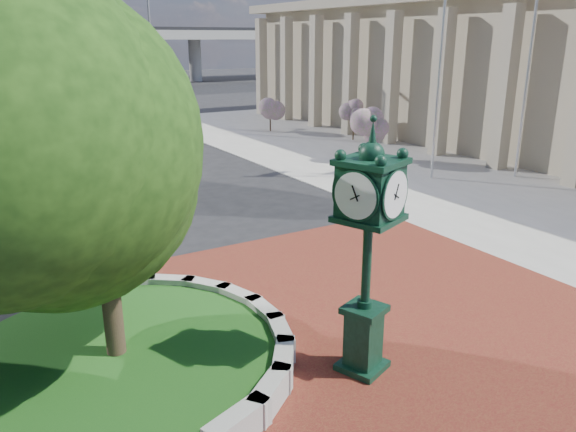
% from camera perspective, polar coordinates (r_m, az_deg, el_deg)
% --- Properties ---
extents(ground, '(200.00, 200.00, 0.00)m').
position_cam_1_polar(ground, '(13.51, 4.35, -9.36)').
color(ground, black).
rests_on(ground, ground).
extents(plaza, '(12.00, 12.00, 0.04)m').
position_cam_1_polar(plaza, '(12.79, 6.98, -10.98)').
color(plaza, maroon).
rests_on(plaza, ground).
extents(sidewalk, '(20.00, 50.00, 0.04)m').
position_cam_1_polar(sidewalk, '(30.96, 18.11, 5.41)').
color(sidewalk, '#9E9B93').
rests_on(sidewalk, ground).
extents(planter_wall, '(2.96, 6.77, 0.54)m').
position_cam_1_polar(planter_wall, '(12.18, -6.29, -11.18)').
color(planter_wall, '#9E9B93').
rests_on(planter_wall, ground).
extents(grass_bed, '(6.10, 6.10, 0.40)m').
position_cam_1_polar(grass_bed, '(11.60, -16.91, -13.89)').
color(grass_bed, '#154313').
rests_on(grass_bed, ground).
extents(civic_building, '(17.35, 44.00, 8.60)m').
position_cam_1_polar(civic_building, '(37.63, 24.32, 13.42)').
color(civic_building, tan).
rests_on(civic_building, ground).
extents(overpass, '(90.00, 12.00, 7.50)m').
position_cam_1_polar(overpass, '(80.06, -27.23, 16.10)').
color(overpass, '#9E9B93').
rests_on(overpass, ground).
extents(tree_planter, '(5.20, 5.20, 6.33)m').
position_cam_1_polar(tree_planter, '(10.26, -18.65, 3.20)').
color(tree_planter, '#38281C').
rests_on(tree_planter, ground).
extents(tree_street, '(4.40, 4.40, 5.45)m').
position_cam_1_polar(tree_street, '(28.08, -25.00, 10.14)').
color(tree_street, '#38281C').
rests_on(tree_street, ground).
extents(post_clock, '(1.24, 1.24, 4.81)m').
position_cam_1_polar(post_clock, '(10.15, 8.10, -2.58)').
color(post_clock, black).
rests_on(post_clock, ground).
extents(parked_car, '(3.32, 4.62, 1.46)m').
position_cam_1_polar(parked_car, '(47.62, -17.05, 10.40)').
color(parked_car, '#4F0B1A').
rests_on(parked_car, ground).
extents(flagpole_a, '(1.48, 0.31, 9.52)m').
position_cam_1_polar(flagpole_a, '(25.71, 15.16, 14.30)').
color(flagpole_a, silver).
rests_on(flagpole_a, ground).
extents(flagpole_b, '(1.60, 0.52, 10.49)m').
position_cam_1_polar(flagpole_b, '(27.24, 23.37, 14.70)').
color(flagpole_b, silver).
rests_on(flagpole_b, ground).
extents(street_lamp_near, '(2.22, 0.78, 10.06)m').
position_cam_1_polar(street_lamp_near, '(40.78, -13.49, 16.87)').
color(street_lamp_near, slate).
rests_on(street_lamp_near, ground).
extents(street_lamp_far, '(2.16, 1.02, 10.08)m').
position_cam_1_polar(street_lamp_far, '(50.88, -25.83, 15.74)').
color(street_lamp_far, slate).
rests_on(street_lamp_far, ground).
extents(shrub_near, '(1.20, 1.20, 2.20)m').
position_cam_1_polar(shrub_near, '(29.43, 8.40, 8.61)').
color(shrub_near, '#38281C').
rests_on(shrub_near, ground).
extents(shrub_mid, '(1.20, 1.20, 2.20)m').
position_cam_1_polar(shrub_mid, '(35.42, 6.70, 10.19)').
color(shrub_mid, '#38281C').
rests_on(shrub_mid, ground).
extents(shrub_far, '(1.20, 1.20, 2.20)m').
position_cam_1_polar(shrub_far, '(38.64, -1.83, 10.91)').
color(shrub_far, '#38281C').
rests_on(shrub_far, ground).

